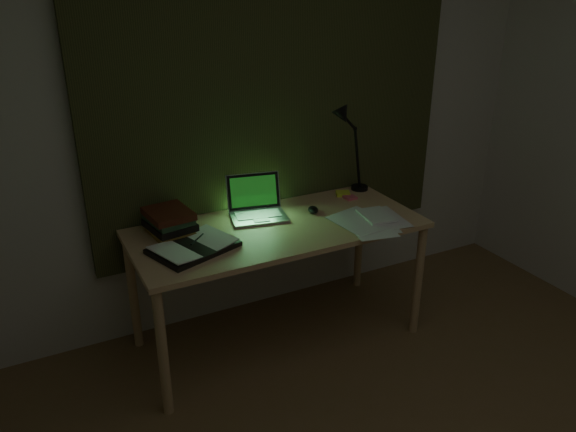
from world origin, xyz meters
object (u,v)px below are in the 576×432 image
book_stack (171,221)px  desk_lamp (362,145)px  open_textbook (193,247)px  desk (278,284)px  loose_papers (367,217)px  laptop (259,200)px

book_stack → desk_lamp: (1.24, 0.10, 0.22)m
open_textbook → desk_lamp: desk_lamp is taller
desk_lamp → desk: bearing=-163.7°
desk → book_stack: (-0.53, 0.17, 0.42)m
desk_lamp → loose_papers: bearing=-123.9°
laptop → loose_papers: laptop is taller
desk → loose_papers: bearing=-14.8°
desk → desk_lamp: (0.70, 0.27, 0.64)m
laptop → loose_papers: (0.53, -0.27, -0.10)m
book_stack → loose_papers: book_stack is taller
laptop → desk_lamp: (0.75, 0.13, 0.18)m
open_textbook → book_stack: book_stack is taller
desk → book_stack: bearing=162.1°
loose_papers → desk_lamp: 0.54m
loose_papers → book_stack: bearing=163.5°
desk → laptop: bearing=108.3°
desk → desk_lamp: desk_lamp is taller
open_textbook → laptop: bearing=5.3°
open_textbook → loose_papers: 0.98m
desk → open_textbook: 0.62m
open_textbook → book_stack: (-0.04, 0.24, 0.05)m
book_stack → open_textbook: bearing=-80.3°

